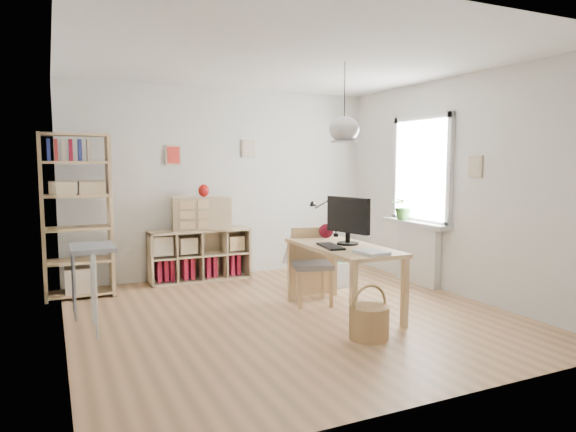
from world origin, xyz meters
name	(u,v)px	position (x,y,z in m)	size (l,w,h in m)	color
ground	(291,315)	(0.00, 0.00, 0.00)	(4.50, 4.50, 0.00)	tan
room_shell	(344,129)	(0.55, -0.15, 2.00)	(4.50, 4.50, 4.50)	white
window_unit	(422,170)	(2.23, 0.60, 1.55)	(0.07, 1.16, 1.46)	white
radiator	(418,255)	(2.19, 0.60, 0.40)	(0.10, 0.80, 0.80)	silver
windowsill	(416,223)	(2.14, 0.60, 0.83)	(0.22, 1.20, 0.06)	silver
desk	(343,254)	(0.55, -0.15, 0.66)	(0.70, 1.50, 0.75)	tan
cube_shelf	(198,259)	(-0.47, 2.08, 0.30)	(1.40, 0.38, 0.72)	beige
tall_bookshelf	(76,209)	(-2.04, 1.80, 1.09)	(0.80, 0.38, 2.00)	tan
side_table	(85,265)	(-2.04, 0.35, 0.67)	(0.40, 0.55, 0.85)	gray
chair	(311,261)	(0.43, 0.37, 0.50)	(0.53, 0.53, 0.88)	gray
wicker_basket	(369,321)	(0.35, -0.97, 0.17)	(0.38, 0.37, 0.52)	#9D7647
storage_chest	(322,269)	(0.94, 1.03, 0.23)	(0.82, 0.88, 0.69)	silver
monitor	(348,218)	(0.64, -0.11, 1.04)	(0.24, 0.59, 0.52)	black
keyboard	(331,246)	(0.37, -0.20, 0.76)	(0.17, 0.45, 0.02)	black
task_lamp	(323,212)	(0.61, 0.41, 1.06)	(0.43, 0.16, 0.45)	black
yarn_ball	(326,231)	(0.65, 0.41, 0.84)	(0.17, 0.17, 0.17)	#4C0A1B
paper_tray	(372,252)	(0.54, -0.71, 0.77)	(0.25, 0.31, 0.03)	silver
drawer_chest	(201,213)	(-0.42, 2.04, 0.95)	(0.79, 0.36, 0.45)	beige
red_vase	(204,191)	(-0.38, 2.04, 1.26)	(0.15, 0.15, 0.18)	#A8100E
potted_plant	(403,206)	(2.12, 0.84, 1.05)	(0.34, 0.29, 0.38)	#326425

